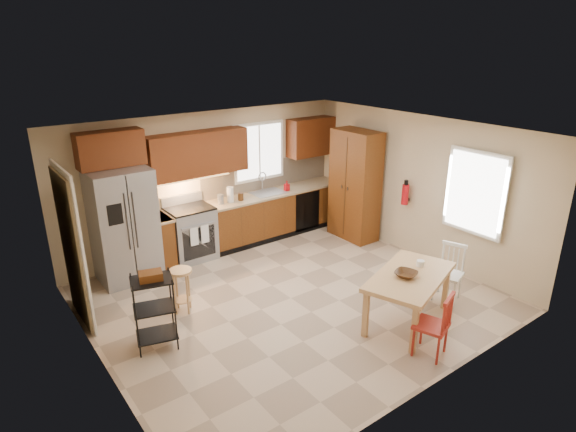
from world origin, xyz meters
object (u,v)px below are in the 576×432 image
Objects in this scene: bar_stool at (182,291)px; utility_cart at (155,312)px; refrigerator at (124,225)px; dining_table at (408,299)px; chair_red at (431,324)px; table_bowl at (406,277)px; range_stove at (191,234)px; fire_extinguisher at (405,194)px; pantry at (355,185)px; soap_bottle at (287,186)px; chair_white at (448,274)px; table_jar at (420,265)px.

bar_stool is 0.66× the size of utility_cart.
dining_table is at bearing -53.97° from refrigerator.
chair_red is (-0.35, -0.65, 0.07)m from dining_table.
table_bowl is at bearing -28.14° from bar_stool.
range_stove is 3.15× the size of table_bowl.
utility_cart is (-4.70, -0.09, -0.61)m from fire_extinguisher.
table_bowl is (-1.62, -2.65, -0.34)m from pantry.
chair_red is 3.39m from bar_stool.
refrigerator is 9.53× the size of soap_bottle.
refrigerator is at bearing 125.08° from table_bowl.
fire_extinguisher is 0.25× the size of dining_table.
table_bowl is at bearing -138.62° from fire_extinguisher.
chair_white is 4.19m from utility_cart.
chair_white reaches higher than table_bowl.
range_stove is at bearing 84.95° from chair_red.
refrigerator reaches higher than utility_cart.
chair_red reaches higher than bar_stool.
chair_white is at bearing -3.61° from table_jar.
chair_white is at bearing -44.80° from refrigerator.
table_jar is 3.36m from bar_stool.
chair_white is 3.88m from bar_stool.
pantry is at bearing 100.78° from fire_extinguisher.
fire_extinguisher reaches higher than range_stove.
chair_white is at bearing -83.94° from soap_bottle.
refrigerator is at bearing 155.48° from fire_extinguisher.
dining_table is (-1.73, -1.60, -0.75)m from fire_extinguisher.
fire_extinguisher is 0.43× the size of chair_white.
range_stove is at bearing 116.48° from table_jar.
dining_table is 4.94× the size of table_bowl.
soap_bottle is at bearing -0.45° from refrigerator.
pantry is 2.48× the size of chair_white.
range_stove is at bearing 177.60° from soap_bottle.
fire_extinguisher reaches higher than chair_red.
utility_cart reaches higher than table_bowl.
utility_cart is at bearing -100.26° from refrigerator.
chair_red is at bearing -111.80° from table_bowl.
fire_extinguisher is (4.33, -1.98, 0.19)m from refrigerator.
chair_red is at bearing 98.83° from chair_white.
soap_bottle is at bearing -13.41° from chair_white.
refrigerator is at bearing 113.93° from bar_stool.
pantry is at bearing 64.66° from table_jar.
soap_bottle is 0.65× the size of table_bowl.
fire_extinguisher reaches higher than utility_cart.
soap_bottle is at bearing 136.55° from pantry.
table_bowl is at bearing -54.92° from refrigerator.
utility_cart is (-3.55, -2.04, -0.50)m from soap_bottle.
range_stove is 2.56× the size of fire_extinguisher.
refrigerator is 5.03m from chair_white.
fire_extinguisher is at bearing 16.98° from utility_cart.
range_stove is 3.89m from table_bowl.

